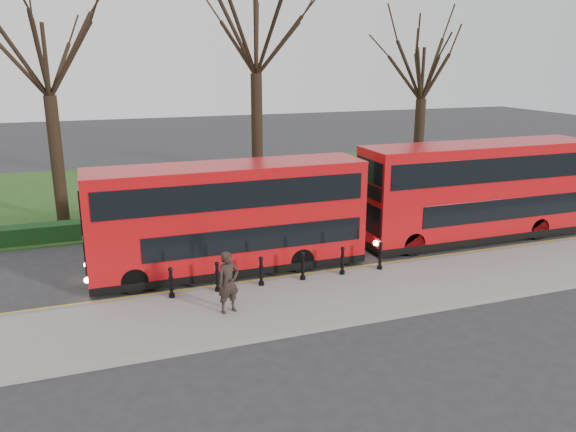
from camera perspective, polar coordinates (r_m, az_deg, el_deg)
name	(u,v)px	position (r m, az deg, el deg)	size (l,w,h in m)	color
ground	(284,271)	(21.28, -0.44, -5.62)	(120.00, 120.00, 0.00)	#28282B
pavement	(314,300)	(18.67, 2.63, -8.55)	(60.00, 4.00, 0.15)	gray
kerb	(293,279)	(20.38, 0.49, -6.39)	(60.00, 0.25, 0.16)	slate
grass_verge	(204,188)	(35.20, -8.53, 2.86)	(60.00, 18.00, 0.06)	#274617
hedge	(238,215)	(27.35, -5.15, 0.06)	(60.00, 0.90, 0.80)	black
yellow_line_outer	(290,278)	(20.67, 0.20, -6.27)	(60.00, 0.10, 0.01)	yellow
yellow_line_inner	(288,276)	(20.84, 0.01, -6.08)	(60.00, 0.10, 0.01)	yellow
tree_left	(45,51)	(28.77, -23.47, 15.08)	(7.09, 7.09, 11.08)	black
tree_mid	(255,27)	(30.00, -3.32, 18.59)	(8.16, 8.16, 12.74)	black
tree_right	(423,68)	(34.18, 13.57, 14.43)	(6.38, 6.38, 9.97)	black
bollard_row	(282,269)	(19.70, -0.58, -5.39)	(7.87, 0.15, 1.00)	black
bus_lead	(229,219)	(20.82, -6.02, -0.27)	(10.19, 2.34, 4.05)	#BB0D11
bus_rear	(477,192)	(25.86, 18.66, 2.35)	(10.67, 2.45, 4.24)	#BB0D11
pedestrian	(228,282)	(17.41, -6.08, -6.71)	(0.71, 0.47, 1.95)	black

